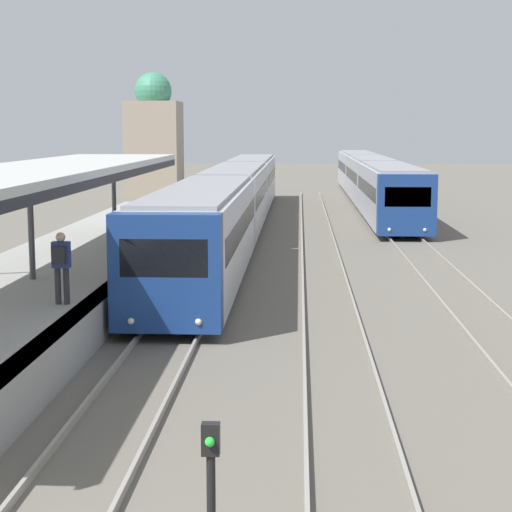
{
  "coord_description": "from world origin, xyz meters",
  "views": [
    {
      "loc": [
        3.12,
        -6.97,
        5.02
      ],
      "look_at": [
        1.99,
        15.41,
        1.69
      ],
      "focal_mm": 60.0,
      "sensor_mm": 36.0,
      "label": 1
    }
  ],
  "objects_px": {
    "person_on_platform": "(61,262)",
    "train_near": "(235,197)",
    "train_far": "(371,178)",
    "signal_post_near": "(211,485)"
  },
  "relations": [
    {
      "from": "train_far",
      "to": "signal_post_near",
      "type": "height_order",
      "value": "train_far"
    },
    {
      "from": "train_near",
      "to": "train_far",
      "type": "xyz_separation_m",
      "value": [
        7.95,
        16.88,
        -0.02
      ]
    },
    {
      "from": "train_near",
      "to": "train_far",
      "type": "distance_m",
      "value": 18.66
    },
    {
      "from": "person_on_platform",
      "to": "train_near",
      "type": "height_order",
      "value": "train_near"
    },
    {
      "from": "person_on_platform",
      "to": "signal_post_near",
      "type": "height_order",
      "value": "person_on_platform"
    },
    {
      "from": "person_on_platform",
      "to": "signal_post_near",
      "type": "relative_size",
      "value": 0.9
    },
    {
      "from": "person_on_platform",
      "to": "train_far",
      "type": "bearing_deg",
      "value": 75.42
    },
    {
      "from": "train_far",
      "to": "train_near",
      "type": "bearing_deg",
      "value": -115.22
    },
    {
      "from": "train_near",
      "to": "signal_post_near",
      "type": "xyz_separation_m",
      "value": [
        2.18,
        -32.61,
        -0.62
      ]
    },
    {
      "from": "train_far",
      "to": "signal_post_near",
      "type": "distance_m",
      "value": 49.83
    }
  ]
}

